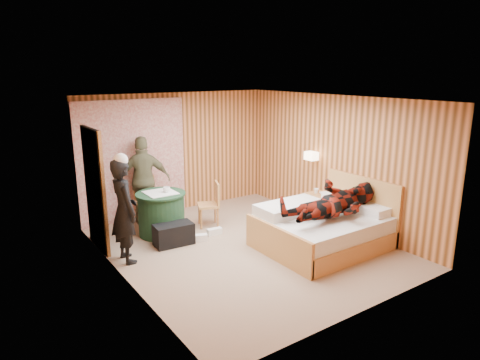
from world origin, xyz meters
TOP-DOWN VIEW (x-y plane):
  - floor at (0.00, 0.00)m, footprint 4.20×5.00m
  - ceiling at (0.00, 0.00)m, footprint 4.20×5.00m
  - wall_back at (0.00, 2.50)m, footprint 4.20×0.02m
  - wall_left at (-2.10, 0.00)m, footprint 0.02×5.00m
  - wall_right at (2.10, 0.00)m, footprint 0.02×5.00m
  - curtain at (-1.00, 2.43)m, footprint 2.20×0.08m
  - doorway at (-2.06, 1.40)m, footprint 0.06×0.90m
  - wall_lamp at (1.92, 0.45)m, footprint 0.26×0.24m
  - bed at (1.12, -0.72)m, footprint 2.03×1.60m
  - nightstand at (1.88, 0.10)m, footprint 0.45×0.62m
  - round_table at (-0.91, 1.35)m, footprint 0.90×0.90m
  - chair_far at (-0.91, 2.06)m, footprint 0.46×0.46m
  - chair_near at (0.07, 1.20)m, footprint 0.51×0.51m
  - duffel_bag at (-0.96, 0.77)m, footprint 0.69×0.40m
  - sneaker_left at (-0.52, 0.66)m, footprint 0.29×0.21m
  - sneaker_right at (-0.14, 0.77)m, footprint 0.28×0.14m
  - woman_standing at (-1.85, 0.62)m, footprint 0.40×0.61m
  - man_at_table at (-0.91, 2.10)m, footprint 1.09×0.74m
  - man_on_bed at (1.15, -0.95)m, footprint 0.86×0.67m
  - book_lower at (1.88, 0.05)m, footprint 0.21×0.25m
  - book_upper at (1.88, 0.05)m, footprint 0.18×0.24m
  - cup_nightstand at (1.88, 0.23)m, footprint 0.12×0.12m
  - cup_table at (-0.81, 1.30)m, footprint 0.12×0.12m

SIDE VIEW (x-z plane):
  - floor at x=0.00m, z-range -0.01..0.01m
  - sneaker_left at x=-0.52m, z-range 0.00..0.12m
  - sneaker_right at x=-0.14m, z-range 0.00..0.12m
  - duffel_bag at x=-0.96m, z-range 0.00..0.38m
  - nightstand at x=1.88m, z-range 0.01..0.60m
  - bed at x=1.12m, z-range -0.23..0.87m
  - round_table at x=-0.91m, z-range 0.00..0.80m
  - chair_near at x=0.07m, z-range 0.07..0.94m
  - chair_far at x=-0.91m, z-range 0.07..1.00m
  - book_lower at x=1.88m, z-range 0.59..0.62m
  - book_upper at x=1.88m, z-range 0.62..0.63m
  - cup_nightstand at x=1.88m, z-range 0.59..0.69m
  - woman_standing at x=-1.85m, z-range 0.00..1.65m
  - cup_table at x=-0.81m, z-range 0.80..0.90m
  - man_at_table at x=-0.91m, z-range 0.00..1.72m
  - man_on_bed at x=1.15m, z-range 0.10..1.87m
  - doorway at x=-2.06m, z-range 0.00..2.05m
  - curtain at x=-1.00m, z-range 0.00..2.40m
  - wall_back at x=0.00m, z-range 0.00..2.50m
  - wall_left at x=-2.10m, z-range 0.00..2.50m
  - wall_right at x=2.10m, z-range 0.00..2.50m
  - wall_lamp at x=1.92m, z-range 1.22..1.38m
  - ceiling at x=0.00m, z-range 2.50..2.50m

